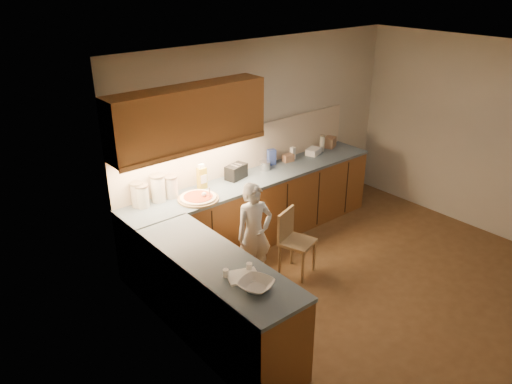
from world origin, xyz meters
TOP-DOWN VIEW (x-y plane):
  - room at (0.00, 0.00)m, footprint 4.54×4.50m
  - l_counter at (-0.92, 1.25)m, footprint 3.77×2.62m
  - backsplash at (-0.38, 1.99)m, footprint 3.75×0.02m
  - upper_cabinets at (-1.27, 1.82)m, footprint 1.95×0.36m
  - pizza_on_board at (-1.34, 1.60)m, footprint 0.49×0.49m
  - child at (-1.02, 0.97)m, footprint 0.50×0.38m
  - wooden_chair at (-0.56, 0.81)m, footprint 0.46×0.46m
  - mixing_bowl at (-1.95, -0.18)m, footprint 0.37×0.37m
  - canister_a at (-1.97, 1.89)m, footprint 0.15×0.15m
  - canister_b at (-1.93, 1.84)m, footprint 0.16×0.16m
  - canister_c at (-1.71, 1.87)m, footprint 0.17×0.17m
  - canister_d at (-1.54, 1.86)m, footprint 0.17×0.17m
  - oil_jug at (-1.12, 1.84)m, footprint 0.11×0.08m
  - toaster at (-0.61, 1.82)m, footprint 0.32×0.23m
  - steel_pot at (-0.13, 1.81)m, footprint 0.15×0.15m
  - blue_box at (0.06, 1.90)m, footprint 0.13×0.10m
  - card_box_a at (0.32, 1.84)m, footprint 0.16×0.12m
  - white_bottle at (0.42, 1.86)m, footprint 0.06×0.06m
  - flat_pack at (0.79, 1.81)m, footprint 0.26×0.22m
  - tall_jar at (0.98, 1.83)m, footprint 0.08×0.08m
  - card_box_b at (1.21, 1.88)m, footprint 0.24×0.22m
  - dough_cloth at (-1.93, 0.02)m, footprint 0.33×0.30m
  - spice_jar_a at (-2.04, 0.13)m, footprint 0.06×0.06m
  - spice_jar_b at (-1.82, 0.07)m, footprint 0.06×0.06m

SIDE VIEW (x-z plane):
  - l_counter at x=-0.92m, z-range 0.00..0.92m
  - wooden_chair at x=-0.56m, z-range 0.06..0.87m
  - child at x=-1.02m, z-range 0.00..1.24m
  - dough_cloth at x=-1.93m, z-range 0.92..0.94m
  - pizza_on_board at x=-1.34m, z-range 0.84..1.04m
  - mixing_bowl at x=-1.95m, z-range 0.92..0.99m
  - spice_jar_a at x=-2.04m, z-range 0.92..0.99m
  - spice_jar_b at x=-1.82m, z-range 0.92..0.99m
  - flat_pack at x=0.79m, z-range 0.92..1.01m
  - card_box_a at x=0.32m, z-range 0.92..1.02m
  - steel_pot at x=-0.13m, z-range 0.92..1.04m
  - card_box_b at x=1.21m, z-range 0.92..1.07m
  - white_bottle at x=0.42m, z-range 0.92..1.10m
  - toaster at x=-0.61m, z-range 0.92..1.11m
  - blue_box at x=0.06m, z-range 0.92..1.14m
  - tall_jar at x=0.98m, z-range 0.92..1.16m
  - canister_d at x=-1.54m, z-range 0.92..1.19m
  - canister_b at x=-1.93m, z-range 0.92..1.19m
  - oil_jug at x=-1.12m, z-range 0.91..1.22m
  - canister_a at x=-1.97m, z-range 0.92..1.21m
  - canister_c at x=-1.71m, z-range 0.92..1.25m
  - backsplash at x=-0.38m, z-range 0.92..1.50m
  - room at x=0.00m, z-range 0.37..2.99m
  - upper_cabinets at x=-1.27m, z-range 1.48..2.21m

